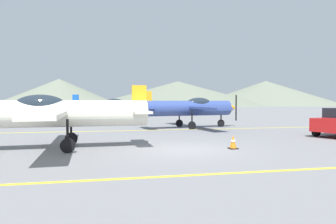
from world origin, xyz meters
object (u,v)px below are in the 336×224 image
at_px(airplane_mid, 192,108).
at_px(traffic_cone_front, 233,142).
at_px(airplane_near, 56,113).
at_px(airplane_far, 109,106).

height_order(airplane_mid, traffic_cone_front, airplane_mid).
xyz_separation_m(airplane_mid, traffic_cone_front, (-1.08, -10.03, -1.24)).
height_order(airplane_near, airplane_mid, same).
bearing_deg(traffic_cone_front, airplane_near, 168.84).
xyz_separation_m(airplane_near, airplane_far, (2.32, 19.03, 0.00)).
bearing_deg(airplane_mid, airplane_near, -134.05).
height_order(airplane_far, traffic_cone_front, airplane_far).
relative_size(airplane_mid, airplane_far, 1.00).
xyz_separation_m(airplane_mid, airplane_far, (-6.00, 10.42, 0.00)).
bearing_deg(airplane_near, airplane_far, 83.04).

